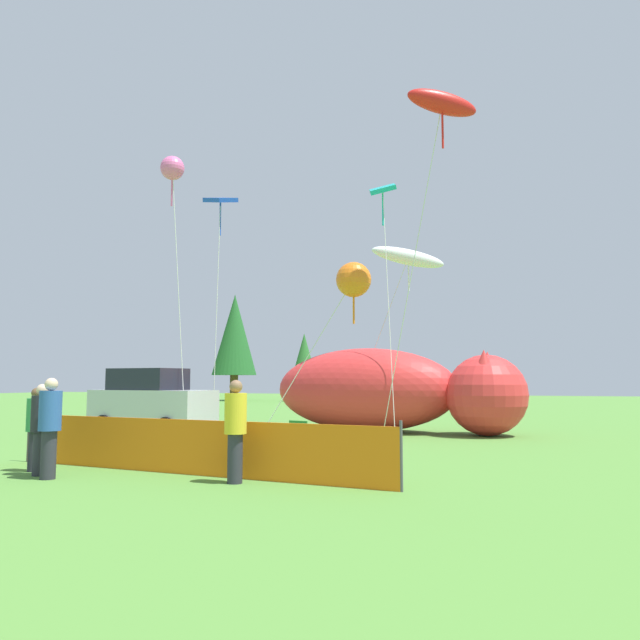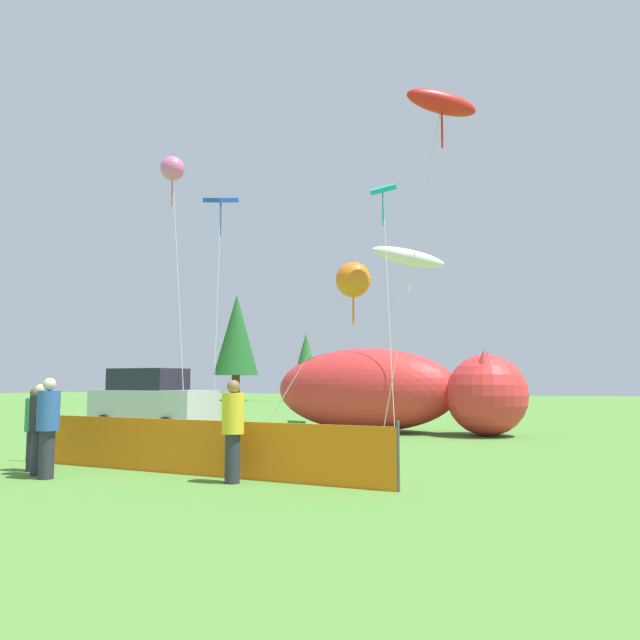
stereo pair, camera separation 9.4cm
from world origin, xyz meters
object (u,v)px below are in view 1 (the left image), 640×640
object	(u,v)px
spectator_in_white_shirt	(50,424)
kite_blue_box	(220,204)
parked_car	(151,402)
spectator_in_grey_shirt	(36,425)
folding_chair	(302,437)
inflatable_cat	(389,393)
spectator_in_yellow_shirt	(41,425)
kite_pink_octopus	(172,169)
kite_white_ghost	(408,258)
spectator_in_black_shirt	(235,427)
kite_orange_flower	(353,280)
kite_teal_diamond	(383,194)

from	to	relation	value
spectator_in_white_shirt	kite_blue_box	distance (m)	12.76
parked_car	spectator_in_grey_shirt	bearing A→B (deg)	-63.68
parked_car	folding_chair	size ratio (longest dim) A/B	4.90
inflatable_cat	spectator_in_yellow_shirt	world-z (taller)	inflatable_cat
folding_chair	spectator_in_yellow_shirt	xyz separation A→B (m)	(-3.81, -3.56, 0.40)
parked_car	kite_pink_octopus	distance (m)	7.75
kite_white_ghost	kite_pink_octopus	distance (m)	9.22
spectator_in_grey_shirt	spectator_in_black_shirt	bearing A→B (deg)	0.91
kite_orange_flower	kite_pink_octopus	distance (m)	7.54
spectator_in_grey_shirt	kite_pink_octopus	xyz separation A→B (m)	(-2.16, 7.77, 7.90)
spectator_in_yellow_shirt	kite_blue_box	size ratio (longest dim) A/B	0.20
folding_chair	kite_blue_box	xyz separation A→B (m)	(-5.70, 6.53, 7.52)
folding_chair	spectator_in_white_shirt	distance (m)	5.12
kite_orange_flower	inflatable_cat	bearing A→B (deg)	86.34
kite_orange_flower	folding_chair	bearing A→B (deg)	-88.30
kite_blue_box	kite_pink_octopus	world-z (taller)	kite_pink_octopus
kite_blue_box	kite_pink_octopus	xyz separation A→B (m)	(-0.75, -1.95, 0.74)
kite_teal_diamond	spectator_in_yellow_shirt	bearing A→B (deg)	-107.79
kite_teal_diamond	kite_blue_box	distance (m)	5.82
spectator_in_yellow_shirt	kite_pink_octopus	bearing A→B (deg)	107.99
spectator_in_white_shirt	kite_blue_box	world-z (taller)	kite_blue_box
parked_car	kite_teal_diamond	world-z (taller)	kite_teal_diamond
spectator_in_yellow_shirt	kite_teal_diamond	world-z (taller)	kite_teal_diamond
spectator_in_white_shirt	kite_white_ghost	world-z (taller)	kite_white_ghost
parked_car	inflatable_cat	distance (m)	7.88
parked_car	spectator_in_grey_shirt	xyz separation A→B (m)	(2.69, -7.67, -0.16)
kite_orange_flower	kite_pink_octopus	size ratio (longest dim) A/B	0.56
spectator_in_grey_shirt	kite_orange_flower	distance (m)	9.53
spectator_in_grey_shirt	kite_orange_flower	world-z (taller)	kite_orange_flower
spectator_in_black_shirt	spectator_in_grey_shirt	size ratio (longest dim) A/B	1.09
kite_pink_octopus	inflatable_cat	bearing A→B (deg)	27.26
spectator_in_black_shirt	kite_pink_octopus	bearing A→B (deg)	129.98
parked_car	inflatable_cat	xyz separation A→B (m)	(7.08, 3.46, 0.27)
spectator_in_black_shirt	kite_blue_box	bearing A→B (deg)	120.58
parked_car	kite_teal_diamond	distance (m)	10.61
spectator_in_yellow_shirt	spectator_in_black_shirt	bearing A→B (deg)	6.63
kite_white_ghost	inflatable_cat	bearing A→B (deg)	-95.08
spectator_in_yellow_shirt	kite_orange_flower	xyz separation A→B (m)	(3.68, 8.05, 3.76)
spectator_in_grey_shirt	kite_pink_octopus	size ratio (longest dim) A/B	0.17
inflatable_cat	spectator_in_white_shirt	size ratio (longest dim) A/B	4.88
parked_car	kite_teal_diamond	xyz separation A→B (m)	(6.90, 3.55, 7.24)
kite_blue_box	kite_orange_flower	world-z (taller)	kite_blue_box
spectator_in_black_shirt	inflatable_cat	bearing A→B (deg)	89.53
spectator_in_yellow_shirt	kite_teal_diamond	distance (m)	14.23
kite_blue_box	parked_car	bearing A→B (deg)	-122.18
spectator_in_grey_shirt	kite_blue_box	xyz separation A→B (m)	(-1.40, 9.72, 7.16)
parked_car	spectator_in_yellow_shirt	world-z (taller)	parked_car
inflatable_cat	spectator_in_white_shirt	xyz separation A→B (m)	(-3.44, -11.79, -0.33)
spectator_in_black_shirt	kite_orange_flower	world-z (taller)	kite_orange_flower
parked_car	kite_teal_diamond	bearing A→B (deg)	34.25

